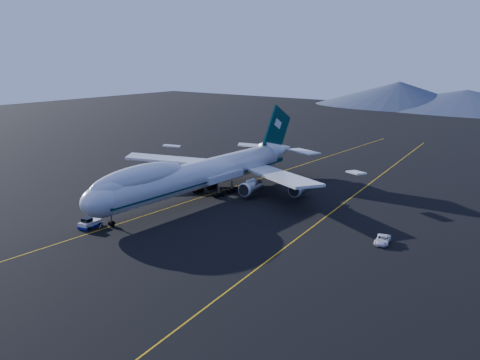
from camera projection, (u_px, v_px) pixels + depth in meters
The scene contains 6 objects.
ground at pixel (200, 198), 125.83m from camera, with size 500.00×500.00×0.00m, color black.
taxiway_line_main at pixel (200, 198), 125.83m from camera, with size 0.25×220.00×0.01m, color #D29B0C.
taxiway_line_side at pixel (335, 210), 116.01m from camera, with size 0.25×200.00×0.01m, color #D29B0C.
boeing_747 at pixel (200, 174), 124.49m from camera, with size 59.62×72.43×19.37m.
pushback_tug at pixel (90, 224), 104.43m from camera, with size 3.21×4.91×2.00m.
service_van at pixel (383, 240), 95.63m from camera, with size 2.38×5.17×1.44m, color white.
Camera 1 is at (80.58, -91.21, 33.53)m, focal length 40.00 mm.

